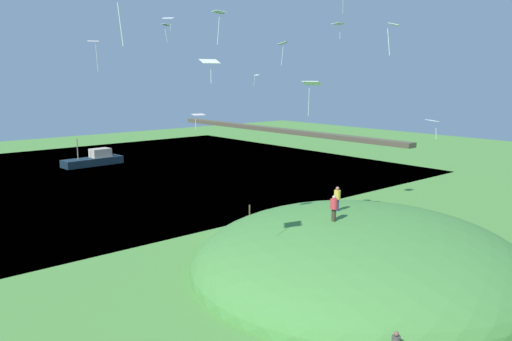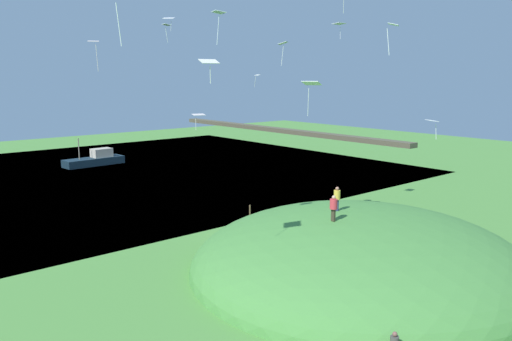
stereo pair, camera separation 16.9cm
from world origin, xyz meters
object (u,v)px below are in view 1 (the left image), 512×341
person_on_hilltop (334,205)px  kite_1 (432,121)px  person_watching_kites (337,196)px  kite_9 (219,14)px  kite_4 (94,44)px  kite_7 (312,85)px  kite_14 (166,26)px  boat_on_lake (94,160)px  kite_5 (283,44)px  kite_2 (256,76)px  kite_3 (198,115)px  kite_8 (393,26)px  kite_6 (168,18)px  kite_10 (339,24)px  kite_13 (210,62)px  mooring_post (250,212)px

person_on_hilltop → kite_1: bearing=74.7°
person_watching_kites → kite_9: bearing=29.1°
person_watching_kites → kite_9: kite_9 is taller
person_watching_kites → kite_4: size_ratio=0.78×
person_on_hilltop → kite_7: bearing=-139.7°
kite_9 → kite_14: (-14.85, 5.11, 0.72)m
boat_on_lake → kite_5: size_ratio=4.88×
kite_2 → person_on_hilltop: bearing=-30.5°
kite_4 → kite_3: bearing=79.1°
kite_2 → kite_3: bearing=-55.1°
boat_on_lake → kite_8: 55.43m
kite_2 → kite_6: kite_6 is taller
kite_6 → kite_7: 24.04m
person_on_hilltop → kite_14: kite_14 is taller
kite_10 → kite_13: bearing=-74.2°
kite_7 → boat_on_lake: bearing=172.3°
kite_8 → mooring_post: size_ratio=1.41×
kite_13 → mooring_post: bearing=131.8°
person_watching_kites → kite_9: 14.05m
kite_2 → kite_6: 12.46m
boat_on_lake → kite_10: size_ratio=6.83×
person_watching_kites → mooring_post: person_watching_kites is taller
kite_5 → kite_8: bearing=-7.6°
kite_5 → kite_8: (10.84, -1.45, 0.43)m
person_watching_kites → kite_3: size_ratio=1.27×
boat_on_lake → kite_5: bearing=-96.7°
kite_7 → kite_9: bearing=-139.2°
person_watching_kites → kite_8: kite_8 is taller
person_on_hilltop → kite_3: bearing=-170.2°
kite_9 → kite_10: size_ratio=1.58×
kite_3 → kite_6: bearing=159.5°
boat_on_lake → kite_7: (49.70, -6.73, 11.49)m
kite_4 → mooring_post: size_ratio=1.62×
person_watching_kites → kite_14: 22.81m
kite_8 → mooring_post: 22.27m
person_on_hilltop → kite_9: kite_9 is taller
kite_8 → kite_14: (-22.76, -1.64, 1.61)m
kite_6 → kite_9: bearing=-22.3°
person_watching_kites → kite_7: bearing=64.1°
boat_on_lake → person_watching_kites: bearing=-98.1°
person_on_hilltop → kite_7: size_ratio=0.78×
kite_8 → kite_14: kite_14 is taller
kite_9 → kite_3: bearing=155.2°
kite_1 → kite_6: kite_6 is taller
kite_3 → kite_13: bearing=-30.5°
kite_8 → kite_14: size_ratio=1.18×
kite_5 → kite_7: bearing=-31.4°
boat_on_lake → kite_3: kite_3 is taller
kite_4 → kite_8: size_ratio=1.15×
boat_on_lake → kite_10: (42.63, 3.95, 16.30)m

